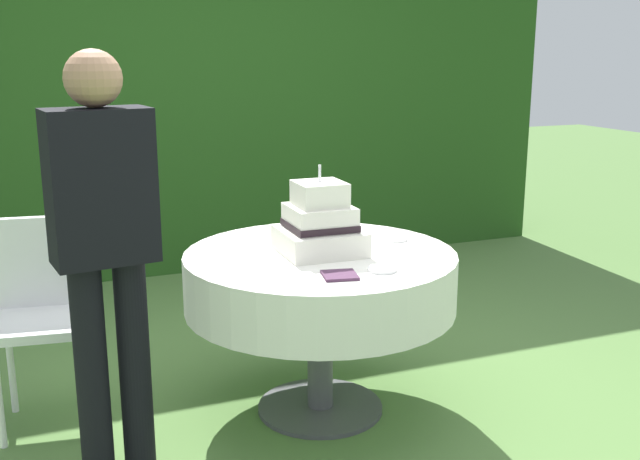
{
  "coord_description": "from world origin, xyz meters",
  "views": [
    {
      "loc": [
        -1.16,
        -2.9,
        1.6
      ],
      "look_at": [
        0.0,
        0.0,
        0.84
      ],
      "focal_mm": 42.07,
      "sensor_mm": 36.0,
      "label": 1
    }
  ],
  "objects_px": {
    "serving_plate_near": "(396,239)",
    "serving_plate_left": "(382,270)",
    "standing_person": "(104,240)",
    "napkin_stack": "(340,275)",
    "cake_table": "(320,281)",
    "wedding_cake": "(320,225)",
    "garden_chair": "(40,301)",
    "serving_plate_far": "(356,232)"
  },
  "relations": [
    {
      "from": "napkin_stack",
      "to": "cake_table",
      "type": "bearing_deg",
      "value": 80.33
    },
    {
      "from": "serving_plate_left",
      "to": "garden_chair",
      "type": "relative_size",
      "value": 0.13
    },
    {
      "from": "cake_table",
      "to": "garden_chair",
      "type": "relative_size",
      "value": 1.33
    },
    {
      "from": "wedding_cake",
      "to": "serving_plate_left",
      "type": "xyz_separation_m",
      "value": [
        0.12,
        -0.35,
        -0.12
      ]
    },
    {
      "from": "cake_table",
      "to": "napkin_stack",
      "type": "xyz_separation_m",
      "value": [
        -0.06,
        -0.35,
        0.13
      ]
    },
    {
      "from": "cake_table",
      "to": "standing_person",
      "type": "relative_size",
      "value": 0.74
    },
    {
      "from": "standing_person",
      "to": "napkin_stack",
      "type": "bearing_deg",
      "value": -10.54
    },
    {
      "from": "serving_plate_far",
      "to": "garden_chair",
      "type": "distance_m",
      "value": 1.45
    },
    {
      "from": "cake_table",
      "to": "standing_person",
      "type": "distance_m",
      "value": 0.99
    },
    {
      "from": "wedding_cake",
      "to": "napkin_stack",
      "type": "height_order",
      "value": "wedding_cake"
    },
    {
      "from": "standing_person",
      "to": "wedding_cake",
      "type": "bearing_deg",
      "value": 12.51
    },
    {
      "from": "cake_table",
      "to": "wedding_cake",
      "type": "height_order",
      "value": "wedding_cake"
    },
    {
      "from": "serving_plate_near",
      "to": "serving_plate_far",
      "type": "height_order",
      "value": "same"
    },
    {
      "from": "serving_plate_near",
      "to": "napkin_stack",
      "type": "distance_m",
      "value": 0.63
    },
    {
      "from": "serving_plate_far",
      "to": "serving_plate_left",
      "type": "xyz_separation_m",
      "value": [
        -0.16,
        -0.6,
        0.0
      ]
    },
    {
      "from": "wedding_cake",
      "to": "garden_chair",
      "type": "relative_size",
      "value": 0.43
    },
    {
      "from": "serving_plate_far",
      "to": "serving_plate_left",
      "type": "bearing_deg",
      "value": -104.85
    },
    {
      "from": "wedding_cake",
      "to": "cake_table",
      "type": "bearing_deg",
      "value": -114.42
    },
    {
      "from": "napkin_stack",
      "to": "serving_plate_far",
      "type": "bearing_deg",
      "value": 60.41
    },
    {
      "from": "cake_table",
      "to": "garden_chair",
      "type": "xyz_separation_m",
      "value": [
        -1.14,
        0.39,
        -0.07
      ]
    },
    {
      "from": "serving_plate_left",
      "to": "garden_chair",
      "type": "xyz_separation_m",
      "value": [
        -1.27,
        0.74,
        -0.21
      ]
    },
    {
      "from": "serving_plate_far",
      "to": "napkin_stack",
      "type": "bearing_deg",
      "value": -119.59
    },
    {
      "from": "serving_plate_near",
      "to": "serving_plate_left",
      "type": "relative_size",
      "value": 0.88
    },
    {
      "from": "wedding_cake",
      "to": "serving_plate_far",
      "type": "xyz_separation_m",
      "value": [
        0.28,
        0.25,
        -0.12
      ]
    },
    {
      "from": "serving_plate_near",
      "to": "standing_person",
      "type": "xyz_separation_m",
      "value": [
        -1.32,
        -0.26,
        0.18
      ]
    },
    {
      "from": "serving_plate_near",
      "to": "garden_chair",
      "type": "distance_m",
      "value": 1.59
    },
    {
      "from": "napkin_stack",
      "to": "wedding_cake",
      "type": "bearing_deg",
      "value": 79.98
    },
    {
      "from": "serving_plate_left",
      "to": "napkin_stack",
      "type": "relative_size",
      "value": 0.88
    },
    {
      "from": "serving_plate_far",
      "to": "napkin_stack",
      "type": "relative_size",
      "value": 1.14
    },
    {
      "from": "wedding_cake",
      "to": "napkin_stack",
      "type": "relative_size",
      "value": 2.92
    },
    {
      "from": "serving_plate_far",
      "to": "napkin_stack",
      "type": "xyz_separation_m",
      "value": [
        -0.35,
        -0.61,
        -0.0
      ]
    },
    {
      "from": "serving_plate_left",
      "to": "serving_plate_near",
      "type": "bearing_deg",
      "value": 56.19
    },
    {
      "from": "wedding_cake",
      "to": "serving_plate_far",
      "type": "height_order",
      "value": "wedding_cake"
    },
    {
      "from": "wedding_cake",
      "to": "serving_plate_near",
      "type": "relative_size",
      "value": 3.76
    },
    {
      "from": "serving_plate_near",
      "to": "serving_plate_left",
      "type": "distance_m",
      "value": 0.5
    },
    {
      "from": "napkin_stack",
      "to": "garden_chair",
      "type": "distance_m",
      "value": 1.33
    },
    {
      "from": "garden_chair",
      "to": "standing_person",
      "type": "distance_m",
      "value": 0.74
    },
    {
      "from": "standing_person",
      "to": "cake_table",
      "type": "bearing_deg",
      "value": 12.07
    },
    {
      "from": "cake_table",
      "to": "serving_plate_far",
      "type": "relative_size",
      "value": 7.9
    },
    {
      "from": "serving_plate_far",
      "to": "serving_plate_near",
      "type": "bearing_deg",
      "value": -57.65
    },
    {
      "from": "cake_table",
      "to": "napkin_stack",
      "type": "bearing_deg",
      "value": -99.67
    },
    {
      "from": "serving_plate_far",
      "to": "serving_plate_left",
      "type": "distance_m",
      "value": 0.62
    }
  ]
}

